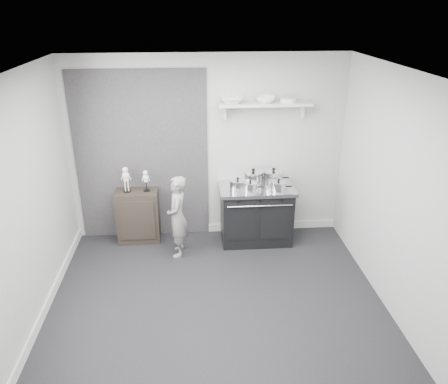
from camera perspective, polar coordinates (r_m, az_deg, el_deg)
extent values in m
plane|color=black|center=(5.41, -1.05, -14.20)|extent=(4.00, 4.00, 0.00)
cube|color=#B7B7B4|center=(6.38, -2.17, 5.65)|extent=(4.00, 0.02, 2.70)
cube|color=#B7B7B4|center=(3.16, 0.90, -14.78)|extent=(4.00, 0.02, 2.70)
cube|color=#B7B7B4|center=(5.02, -24.64, -1.76)|extent=(0.02, 3.60, 2.70)
cube|color=#B7B7B4|center=(5.21, 21.36, -0.28)|extent=(0.02, 3.60, 2.70)
cube|color=silver|center=(4.32, -1.33, 15.41)|extent=(4.00, 3.60, 0.02)
cube|color=black|center=(6.44, -10.66, 4.47)|extent=(1.90, 0.02, 2.50)
cube|color=silver|center=(6.98, 6.25, -4.35)|extent=(2.00, 0.03, 0.12)
cube|color=silver|center=(5.64, -22.19, -13.69)|extent=(0.03, 3.60, 0.12)
cube|color=silver|center=(6.17, 5.38, 11.37)|extent=(1.30, 0.26, 0.04)
cube|color=silver|center=(6.19, 0.13, 10.39)|extent=(0.03, 0.12, 0.20)
cube|color=silver|center=(6.38, 10.19, 10.41)|extent=(0.03, 0.12, 0.20)
cube|color=black|center=(6.51, 4.19, -3.01)|extent=(1.02, 0.61, 0.81)
cube|color=silver|center=(6.33, 4.30, 0.49)|extent=(1.08, 0.65, 0.05)
cube|color=black|center=(6.20, 2.37, -4.18)|extent=(0.43, 0.02, 0.53)
cube|color=black|center=(6.27, 6.81, -3.99)|extent=(0.43, 0.02, 0.53)
cylinder|color=silver|center=(6.08, 4.73, -1.85)|extent=(0.92, 0.02, 0.02)
cylinder|color=black|center=(6.02, 1.87, -1.19)|extent=(0.04, 0.03, 0.04)
cylinder|color=black|center=(6.06, 4.74, -1.09)|extent=(0.04, 0.03, 0.04)
cylinder|color=black|center=(6.11, 7.56, -0.99)|extent=(0.04, 0.03, 0.04)
cube|color=black|center=(6.61, -11.11, -3.06)|extent=(0.61, 0.36, 0.80)
imported|color=gray|center=(6.07, -6.09, -3.21)|extent=(0.29, 0.44, 1.18)
cylinder|color=silver|center=(6.18, 1.79, 0.88)|extent=(0.23, 0.23, 0.13)
cylinder|color=silver|center=(6.15, 1.80, 1.52)|extent=(0.24, 0.24, 0.02)
sphere|color=black|center=(6.14, 1.81, 1.76)|extent=(0.04, 0.04, 0.04)
cylinder|color=black|center=(6.20, 3.22, 0.92)|extent=(0.10, 0.02, 0.02)
cylinder|color=silver|center=(6.40, 3.82, 1.86)|extent=(0.29, 0.29, 0.17)
cylinder|color=silver|center=(6.37, 3.85, 2.63)|extent=(0.29, 0.29, 0.02)
sphere|color=black|center=(6.36, 3.85, 2.91)|extent=(0.05, 0.05, 0.05)
cylinder|color=black|center=(6.43, 5.44, 1.90)|extent=(0.10, 0.02, 0.02)
cylinder|color=silver|center=(6.40, 6.45, 1.84)|extent=(0.28, 0.28, 0.19)
cylinder|color=silver|center=(6.37, 6.49, 2.68)|extent=(0.29, 0.29, 0.02)
sphere|color=black|center=(6.35, 6.51, 2.96)|extent=(0.05, 0.05, 0.05)
cylinder|color=black|center=(6.44, 8.02, 1.88)|extent=(0.10, 0.02, 0.02)
cylinder|color=silver|center=(6.18, 7.10, 0.70)|extent=(0.22, 0.22, 0.13)
cylinder|color=silver|center=(6.15, 7.13, 1.33)|extent=(0.22, 0.22, 0.02)
sphere|color=black|center=(6.14, 7.15, 1.56)|extent=(0.04, 0.04, 0.04)
cylinder|color=black|center=(6.21, 8.44, 0.74)|extent=(0.10, 0.02, 0.02)
cylinder|color=silver|center=(6.13, 3.43, 0.62)|extent=(0.20, 0.20, 0.12)
cylinder|color=silver|center=(6.11, 3.44, 1.21)|extent=(0.20, 0.20, 0.02)
sphere|color=black|center=(6.10, 3.45, 1.43)|extent=(0.04, 0.04, 0.04)
cylinder|color=black|center=(6.15, 4.70, 0.66)|extent=(0.10, 0.02, 0.02)
imported|color=white|center=(6.09, 0.97, 11.90)|extent=(0.33, 0.33, 0.08)
imported|color=white|center=(6.16, 5.45, 11.94)|extent=(0.27, 0.27, 0.08)
cylinder|color=silver|center=(6.22, 8.39, 11.80)|extent=(0.24, 0.24, 0.06)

